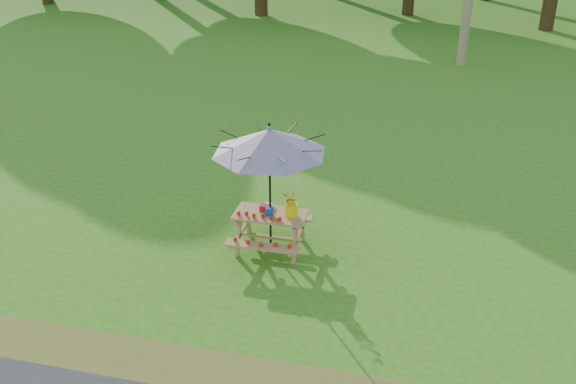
# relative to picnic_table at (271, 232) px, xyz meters

# --- Properties ---
(ground) EXTENTS (120.00, 120.00, 0.00)m
(ground) POSITION_rel_picnic_table_xyz_m (0.11, -0.50, -0.33)
(ground) COLOR #2E7215
(ground) RESTS_ON ground
(drygrass_strip) EXTENTS (120.00, 1.20, 0.01)m
(drygrass_strip) POSITION_rel_picnic_table_xyz_m (0.11, -3.30, -0.32)
(drygrass_strip) COLOR olive
(drygrass_strip) RESTS_ON ground
(picnic_table) EXTENTS (1.20, 1.32, 0.67)m
(picnic_table) POSITION_rel_picnic_table_xyz_m (0.00, 0.00, 0.00)
(picnic_table) COLOR #A46C4A
(picnic_table) RESTS_ON ground
(patio_umbrella) EXTENTS (2.27, 2.27, 2.25)m
(patio_umbrella) POSITION_rel_picnic_table_xyz_m (0.00, 0.00, 1.62)
(patio_umbrella) COLOR black
(patio_umbrella) RESTS_ON ground
(produce_bins) EXTENTS (0.26, 0.37, 0.13)m
(produce_bins) POSITION_rel_picnic_table_xyz_m (-0.06, 0.06, 0.40)
(produce_bins) COLOR red
(produce_bins) RESTS_ON picnic_table
(tomatoes_row) EXTENTS (0.77, 0.13, 0.07)m
(tomatoes_row) POSITION_rel_picnic_table_xyz_m (-0.15, -0.18, 0.38)
(tomatoes_row) COLOR red
(tomatoes_row) RESTS_ON picnic_table
(flower_bucket) EXTENTS (0.34, 0.32, 0.46)m
(flower_bucket) POSITION_rel_picnic_table_xyz_m (0.35, 0.01, 0.59)
(flower_bucket) COLOR #FFED0D
(flower_bucket) RESTS_ON picnic_table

